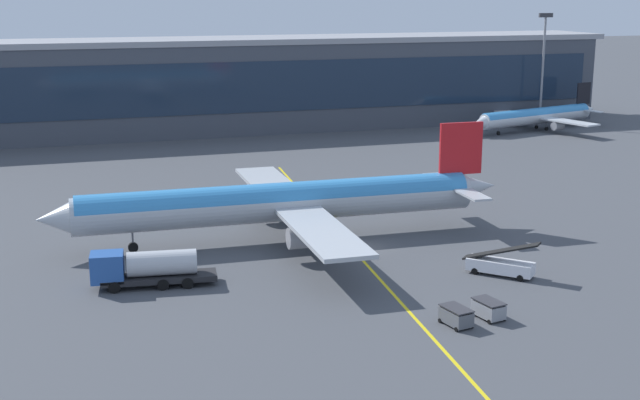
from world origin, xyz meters
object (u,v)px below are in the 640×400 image
at_px(main_airliner, 282,202).
at_px(commuter_jet_far, 537,116).
at_px(baggage_cart_1, 489,309).
at_px(fuel_tanker, 145,268).
at_px(belt_loader, 500,265).
at_px(baggage_cart_0, 456,316).

bearing_deg(main_airliner, commuter_jet_far, 40.70).
xyz_separation_m(baggage_cart_1, commuter_jet_far, (54.82, 81.71, 1.95)).
bearing_deg(fuel_tanker, main_airliner, 34.07).
bearing_deg(commuter_jet_far, fuel_tanker, -140.48).
bearing_deg(main_airliner, belt_loader, -47.12).
distance_m(fuel_tanker, commuter_jet_far, 103.36).
height_order(fuel_tanker, belt_loader, belt_loader).
height_order(main_airliner, commuter_jet_far, main_airliner).
distance_m(main_airliner, baggage_cart_1, 28.17).
xyz_separation_m(main_airliner, commuter_jet_far, (64.46, 55.44, -1.37)).
bearing_deg(baggage_cart_0, belt_loader, 46.18).
bearing_deg(belt_loader, commuter_jet_far, 56.18).
bearing_deg(main_airliner, baggage_cart_0, -76.40).
relative_size(belt_loader, baggage_cart_1, 2.04).
bearing_deg(belt_loader, baggage_cart_1, -124.20).
relative_size(main_airliner, baggage_cart_0, 16.81).
xyz_separation_m(fuel_tanker, baggage_cart_1, (24.91, -15.94, -0.96)).
xyz_separation_m(belt_loader, commuter_jet_far, (48.59, 72.54, 1.74)).
relative_size(baggage_cart_0, baggage_cart_1, 1.00).
xyz_separation_m(main_airliner, fuel_tanker, (-15.27, -10.33, -2.35)).
height_order(baggage_cart_0, commuter_jet_far, commuter_jet_far).
relative_size(fuel_tanker, baggage_cart_1, 3.81).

